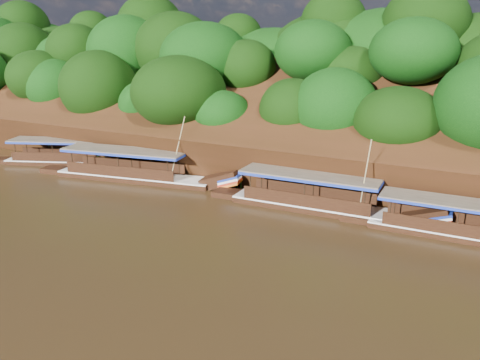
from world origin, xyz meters
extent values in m
plane|color=black|center=(0.00, 0.00, 0.00)|extent=(160.00, 160.00, 0.00)
cube|color=black|center=(0.00, 16.00, 3.50)|extent=(120.00, 16.12, 13.64)
cube|color=black|center=(0.00, 26.00, 0.00)|extent=(120.00, 24.00, 12.00)
ellipsoid|color=#163909|center=(-36.00, 14.00, 3.20)|extent=(16.00, 8.00, 6.00)
ellipsoid|color=#163909|center=(-30.00, 22.00, 9.00)|extent=(20.00, 10.00, 8.00)
ellipsoid|color=#163909|center=(-6.00, 15.00, 3.50)|extent=(18.00, 8.00, 6.40)
ellipsoid|color=#163909|center=(0.00, 23.00, 9.20)|extent=(24.00, 11.00, 8.40)
cube|color=black|center=(10.86, 7.19, 0.00)|extent=(11.56, 2.21, 0.81)
cube|color=silver|center=(10.86, 7.19, 0.39)|extent=(11.56, 2.27, 0.09)
cube|color=brown|center=(10.14, 7.18, 2.17)|extent=(9.07, 2.46, 0.11)
cube|color=navy|center=(10.14, 7.18, 2.06)|extent=(9.07, 2.46, 0.16)
cube|color=black|center=(1.42, 7.65, 0.00)|extent=(12.32, 2.70, 0.92)
cube|color=silver|center=(1.42, 7.65, 0.44)|extent=(12.33, 2.77, 0.10)
cube|color=black|center=(8.31, 7.91, 0.71)|extent=(2.97, 1.79, 1.73)
cube|color=navy|center=(9.07, 7.94, 1.02)|extent=(1.57, 1.81, 0.63)
cube|color=#B42C14|center=(9.07, 7.94, 0.67)|extent=(1.57, 1.81, 0.63)
cube|color=brown|center=(0.66, 7.63, 2.46)|extent=(9.68, 2.94, 0.12)
cube|color=navy|center=(0.66, 7.63, 2.34)|extent=(9.68, 2.94, 0.18)
cylinder|color=tan|center=(4.51, 7.16, 2.98)|extent=(0.62, 0.64, 5.00)
cube|color=black|center=(-14.61, 7.42, 0.00)|extent=(13.85, 4.64, 0.93)
cube|color=silver|center=(-14.61, 7.42, 0.44)|extent=(13.86, 4.71, 0.10)
cube|color=black|center=(-7.05, 8.77, 0.72)|extent=(3.46, 2.25, 1.84)
cube|color=navy|center=(-6.21, 8.92, 1.03)|extent=(1.96, 2.04, 0.68)
cube|color=#B42C14|center=(-6.21, 8.92, 0.68)|extent=(1.96, 2.04, 0.68)
cube|color=brown|center=(-15.46, 7.27, 2.49)|extent=(10.99, 4.46, 0.12)
cube|color=navy|center=(-15.46, 7.27, 2.37)|extent=(10.99, 4.46, 0.19)
cylinder|color=tan|center=(-10.50, 7.94, 3.07)|extent=(1.25, 0.69, 5.07)
cube|color=black|center=(-23.92, 8.51, 0.00)|extent=(11.03, 6.18, 0.86)
cube|color=silver|center=(-23.92, 8.51, 0.41)|extent=(11.05, 6.24, 0.10)
cube|color=black|center=(-18.17, 10.90, 0.67)|extent=(3.04, 2.46, 1.59)
cube|color=navy|center=(-17.53, 11.16, 0.95)|extent=(1.89, 2.03, 0.57)
cube|color=#B42C14|center=(-17.53, 11.16, 0.63)|extent=(1.89, 2.03, 0.57)
cube|color=brown|center=(-24.56, 8.24, 2.30)|extent=(8.93, 5.55, 0.11)
cube|color=navy|center=(-24.56, 8.24, 2.18)|extent=(8.93, 5.55, 0.17)
cone|color=#2E6619|center=(-27.02, 9.38, 0.88)|extent=(1.50, 1.50, 1.75)
cone|color=#2E6619|center=(-20.41, 9.26, 0.73)|extent=(1.50, 1.50, 1.45)
cone|color=#2E6619|center=(-14.19, 9.89, 1.04)|extent=(1.50, 1.50, 2.07)
cone|color=#2E6619|center=(-6.00, 9.69, 0.71)|extent=(1.50, 1.50, 1.43)
cone|color=#2E6619|center=(0.42, 9.41, 0.79)|extent=(1.50, 1.50, 1.58)
cone|color=#2E6619|center=(7.93, 9.79, 0.98)|extent=(1.50, 1.50, 1.96)
camera|label=1|loc=(10.79, -21.71, 11.36)|focal=35.00mm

